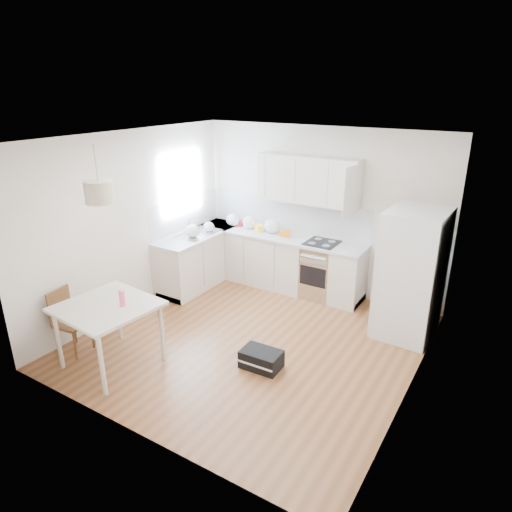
{
  "coord_description": "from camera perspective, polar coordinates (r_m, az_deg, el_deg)",
  "views": [
    {
      "loc": [
        2.9,
        -4.59,
        3.3
      ],
      "look_at": [
        -0.17,
        0.4,
        1.08
      ],
      "focal_mm": 32.0,
      "sensor_mm": 36.0,
      "label": 1
    }
  ],
  "objects": [
    {
      "name": "range_oven",
      "position": [
        7.5,
        8.06,
        -1.85
      ],
      "size": [
        0.5,
        0.61,
        0.88
      ],
      "primitive_type": null,
      "color": "silver",
      "rests_on": "floor"
    },
    {
      "name": "snack_red",
      "position": [
        8.15,
        -2.23,
        4.14
      ],
      "size": [
        0.17,
        0.12,
        0.1
      ],
      "primitive_type": "cube",
      "rotation": [
        0.0,
        0.0,
        0.21
      ],
      "color": "red",
      "rests_on": "counter_back"
    },
    {
      "name": "upper_cabinets",
      "position": [
        7.35,
        6.55,
        9.45
      ],
      "size": [
        1.7,
        0.32,
        0.75
      ],
      "primitive_type": "cube",
      "color": "beige",
      "rests_on": "wall_back"
    },
    {
      "name": "window_glassblock",
      "position": [
        7.76,
        -9.28,
        8.98
      ],
      "size": [
        0.02,
        1.0,
        1.0
      ],
      "primitive_type": "cube",
      "color": "#BFE0F9",
      "rests_on": "wall_left"
    },
    {
      "name": "dining_chair",
      "position": [
        6.38,
        -21.98,
        -7.65
      ],
      "size": [
        0.41,
        0.41,
        0.86
      ],
      "primitive_type": null,
      "rotation": [
        0.0,
        0.0,
        0.14
      ],
      "color": "#4C2D17",
      "rests_on": "floor"
    },
    {
      "name": "grocery_bag_e",
      "position": [
        7.58,
        -7.93,
        3.13
      ],
      "size": [
        0.24,
        0.2,
        0.22
      ],
      "primitive_type": "ellipsoid",
      "color": "white",
      "rests_on": "counter_left"
    },
    {
      "name": "grocery_bag_c",
      "position": [
        7.71,
        2.04,
        3.76
      ],
      "size": [
        0.28,
        0.24,
        0.25
      ],
      "primitive_type": "ellipsoid",
      "color": "white",
      "rests_on": "counter_back"
    },
    {
      "name": "drink_bottle",
      "position": [
        5.64,
        -16.43,
        -4.91
      ],
      "size": [
        0.09,
        0.09,
        0.23
      ],
      "primitive_type": "cylinder",
      "rotation": [
        0.0,
        0.0,
        -0.42
      ],
      "color": "#F64473",
      "rests_on": "dining_table"
    },
    {
      "name": "cabinets_left",
      "position": [
        7.99,
        -6.94,
        -0.37
      ],
      "size": [
        0.6,
        1.8,
        0.88
      ],
      "primitive_type": "cube",
      "color": "beige",
      "rests_on": "floor"
    },
    {
      "name": "grocery_bag_d",
      "position": [
        7.86,
        -5.92,
        3.67
      ],
      "size": [
        0.19,
        0.16,
        0.17
      ],
      "primitive_type": "ellipsoid",
      "color": "white",
      "rests_on": "counter_back"
    },
    {
      "name": "dining_table",
      "position": [
        5.8,
        -18.05,
        -6.67
      ],
      "size": [
        1.14,
        1.14,
        0.82
      ],
      "rotation": [
        0.0,
        0.0,
        -0.1
      ],
      "color": "beige",
      "rests_on": "floor"
    },
    {
      "name": "grocery_bag_a",
      "position": [
        8.13,
        -2.9,
        4.53
      ],
      "size": [
        0.24,
        0.21,
        0.22
      ],
      "primitive_type": "ellipsoid",
      "color": "white",
      "rests_on": "counter_back"
    },
    {
      "name": "sink",
      "position": [
        7.79,
        -7.32,
        2.77
      ],
      "size": [
        0.5,
        0.8,
        0.16
      ],
      "primitive_type": null,
      "color": "silver",
      "rests_on": "counter_left"
    },
    {
      "name": "gym_bag",
      "position": [
        5.77,
        0.66,
        -12.75
      ],
      "size": [
        0.5,
        0.34,
        0.23
      ],
      "primitive_type": "cube",
      "rotation": [
        0.0,
        0.0,
        0.04
      ],
      "color": "black",
      "rests_on": "floor"
    },
    {
      "name": "counter_back",
      "position": [
        7.67,
        2.77,
        2.51
      ],
      "size": [
        3.02,
        0.64,
        0.04
      ],
      "primitive_type": "cube",
      "color": "silver",
      "rests_on": "cabinets_back"
    },
    {
      "name": "floor",
      "position": [
        6.35,
        -0.57,
        -10.52
      ],
      "size": [
        4.2,
        4.2,
        0.0
      ],
      "primitive_type": "plane",
      "color": "brown",
      "rests_on": "ground"
    },
    {
      "name": "backsplash_left",
      "position": [
        7.93,
        -8.86,
        5.23
      ],
      "size": [
        0.01,
        1.8,
        0.58
      ],
      "primitive_type": "cube",
      "color": "white",
      "rests_on": "wall_left"
    },
    {
      "name": "grocery_bag_b",
      "position": [
        7.95,
        -0.81,
        4.19
      ],
      "size": [
        0.25,
        0.21,
        0.22
      ],
      "primitive_type": "ellipsoid",
      "color": "white",
      "rests_on": "counter_back"
    },
    {
      "name": "snack_yellow",
      "position": [
        7.84,
        0.37,
        3.52
      ],
      "size": [
        0.19,
        0.18,
        0.11
      ],
      "primitive_type": "cube",
      "rotation": [
        0.0,
        0.0,
        -0.59
      ],
      "color": "yellow",
      "rests_on": "counter_back"
    },
    {
      "name": "wall_left",
      "position": [
        7.06,
        -15.22,
        4.0
      ],
      "size": [
        0.0,
        4.2,
        4.2
      ],
      "primitive_type": "plane",
      "rotation": [
        1.57,
        0.0,
        1.57
      ],
      "color": "silver",
      "rests_on": "floor"
    },
    {
      "name": "counter_left",
      "position": [
        7.84,
        -7.09,
        2.77
      ],
      "size": [
        0.64,
        1.82,
        0.04
      ],
      "primitive_type": "cube",
      "color": "silver",
      "rests_on": "cabinets_left"
    },
    {
      "name": "snack_orange",
      "position": [
        7.57,
        3.69,
        2.83
      ],
      "size": [
        0.18,
        0.15,
        0.11
      ],
      "primitive_type": "cube",
      "rotation": [
        0.0,
        0.0,
        0.34
      ],
      "color": "orange",
      "rests_on": "counter_back"
    },
    {
      "name": "pendant_lamp",
      "position": [
        5.36,
        -19.01,
        7.58
      ],
      "size": [
        0.38,
        0.38,
        0.25
      ],
      "primitive_type": "cylinder",
      "rotation": [
        0.0,
        0.0,
        0.23
      ],
      "color": "#BBAD90",
      "rests_on": "ceiling"
    },
    {
      "name": "cabinets_back",
      "position": [
        7.83,
        2.72,
        -0.69
      ],
      "size": [
        3.0,
        0.6,
        0.88
      ],
      "primitive_type": "cube",
      "color": "beige",
      "rests_on": "floor"
    },
    {
      "name": "wall_right",
      "position": [
        5.05,
        20.01,
        -3.26
      ],
      "size": [
        0.0,
        4.2,
        4.2
      ],
      "primitive_type": "plane",
      "rotation": [
        1.57,
        0.0,
        -1.57
      ],
      "color": "silver",
      "rests_on": "floor"
    },
    {
      "name": "refrigerator",
      "position": [
        6.51,
        18.99,
        -2.17
      ],
      "size": [
        0.88,
        0.92,
        1.78
      ],
      "primitive_type": null,
      "rotation": [
        0.0,
        0.0,
        -0.03
      ],
      "color": "white",
      "rests_on": "floor"
    },
    {
      "name": "backsplash_back",
      "position": [
        7.83,
        3.86,
        5.24
      ],
      "size": [
        3.0,
        0.01,
        0.58
      ],
      "primitive_type": "cube",
      "color": "white",
      "rests_on": "wall_back"
    },
    {
      "name": "wall_back",
      "position": [
        7.55,
        7.95,
        5.59
      ],
      "size": [
        4.2,
        0.0,
        4.2
      ],
      "primitive_type": "plane",
      "rotation": [
        1.57,
        0.0,
        0.0
      ],
      "color": "silver",
      "rests_on": "floor"
    },
    {
      "name": "ceiling",
      "position": [
        5.46,
        -0.67,
        14.47
      ],
      "size": [
        4.2,
        4.2,
        0.0
      ],
      "primitive_type": "plane",
      "rotation": [
        3.14,
        0.0,
        0.0
      ],
      "color": "white",
      "rests_on": "wall_back"
    }
  ]
}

